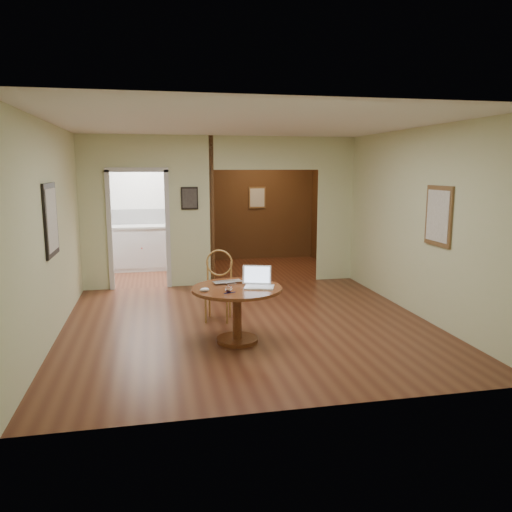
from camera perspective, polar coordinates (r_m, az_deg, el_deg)
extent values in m
plane|color=#4B2215|center=(6.94, -0.81, -7.83)|extent=(5.00, 5.00, 0.00)
plane|color=white|center=(6.64, -0.87, 14.96)|extent=(5.00, 5.00, 0.00)
plane|color=beige|center=(4.25, 5.47, -0.55)|extent=(5.00, 0.00, 5.00)
plane|color=beige|center=(6.66, -22.50, 2.55)|extent=(0.00, 5.00, 5.00)
plane|color=beige|center=(7.53, 18.23, 3.59)|extent=(0.00, 5.00, 5.00)
cube|color=beige|center=(9.08, -18.05, 4.61)|extent=(0.50, 2.70, 0.04)
cube|color=beige|center=(9.05, -7.58, 4.99)|extent=(0.80, 2.70, 0.04)
cube|color=beige|center=(9.64, 9.02, 5.25)|extent=(0.70, 2.70, 0.04)
plane|color=silver|center=(11.02, -12.25, 5.73)|extent=(2.70, 0.00, 2.70)
plane|color=#442413|center=(11.76, 0.11, 6.21)|extent=(2.70, 0.00, 2.70)
cube|color=#442413|center=(10.33, -5.86, 5.63)|extent=(0.08, 2.50, 2.70)
cube|color=black|center=(6.64, -22.42, 3.84)|extent=(0.03, 0.70, 0.90)
cube|color=brown|center=(7.08, 20.15, 4.32)|extent=(0.03, 0.60, 0.80)
cube|color=black|center=(9.01, -7.61, 6.56)|extent=(0.30, 0.03, 0.40)
cube|color=silver|center=(11.74, 0.13, 6.69)|extent=(0.40, 0.03, 0.50)
cube|color=white|center=(11.03, -12.20, 4.43)|extent=(2.00, 0.02, 0.32)
cylinder|color=brown|center=(6.29, -2.16, -9.52)|extent=(0.52, 0.52, 0.05)
cylinder|color=brown|center=(6.20, -2.18, -6.75)|extent=(0.11, 0.11, 0.60)
cylinder|color=brown|center=(6.11, -2.20, -3.76)|extent=(1.11, 1.11, 0.04)
cylinder|color=#B0763E|center=(7.04, -4.39, -3.81)|extent=(0.52, 0.52, 0.03)
cylinder|color=#B0763E|center=(6.98, -5.78, -5.86)|extent=(0.03, 0.03, 0.45)
cylinder|color=#B0763E|center=(6.93, -3.34, -5.93)|extent=(0.03, 0.03, 0.45)
cylinder|color=#B0763E|center=(7.27, -5.34, -5.22)|extent=(0.03, 0.03, 0.45)
cylinder|color=#B0763E|center=(7.22, -2.99, -5.29)|extent=(0.03, 0.03, 0.45)
cylinder|color=#B0763E|center=(7.17, -5.55, -2.02)|extent=(0.03, 0.03, 0.36)
cylinder|color=#B0763E|center=(7.12, -2.86, -2.08)|extent=(0.03, 0.03, 0.36)
torus|color=#B0763E|center=(7.12, -4.21, -0.78)|extent=(0.38, 0.13, 0.38)
cube|color=white|center=(6.07, 0.38, -3.58)|extent=(0.41, 0.34, 0.02)
cube|color=silver|center=(6.04, 0.44, -3.56)|extent=(0.33, 0.21, 0.00)
cube|color=white|center=(6.19, 0.10, -2.14)|extent=(0.36, 0.17, 0.23)
cube|color=#96A6C0|center=(6.18, 0.11, -2.16)|extent=(0.31, 0.13, 0.20)
imported|color=#B4B4B9|center=(6.27, -3.09, -3.11)|extent=(0.40, 0.30, 0.03)
ellipsoid|color=white|center=(5.91, -5.90, -3.85)|extent=(0.13, 0.09, 0.05)
cylinder|color=#0C1654|center=(5.83, -3.02, -4.22)|extent=(0.14, 0.06, 0.01)
cube|color=silver|center=(10.82, -12.08, 0.86)|extent=(2.00, 0.55, 0.90)
cube|color=beige|center=(10.76, -12.17, 3.33)|extent=(2.06, 0.60, 0.04)
sphere|color=#B20C0C|center=(10.53, -12.92, 0.86)|extent=(0.03, 0.03, 0.03)
sphere|color=#B20C0C|center=(10.56, -7.49, 1.05)|extent=(0.03, 0.03, 0.03)
ellipsoid|color=beige|center=(10.77, -7.94, 4.39)|extent=(0.35, 0.31, 0.31)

